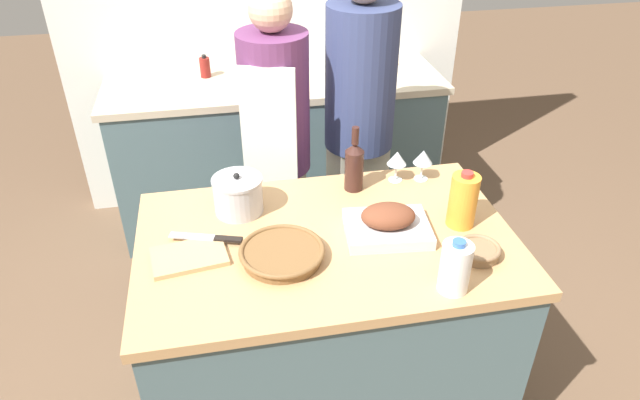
{
  "coord_description": "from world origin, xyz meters",
  "views": [
    {
      "loc": [
        -0.34,
        -1.62,
        2.14
      ],
      "look_at": [
        0.0,
        0.13,
        0.98
      ],
      "focal_mm": 32.0,
      "sensor_mm": 36.0,
      "label": 1
    }
  ],
  "objects_px": {
    "person_cook_guest": "(359,121)",
    "juice_jug": "(463,200)",
    "wine_glass_right": "(397,159)",
    "roasting_pan": "(388,223)",
    "condiment_bottle_short": "(342,58)",
    "condiment_bottle_extra": "(205,67)",
    "stock_pot": "(238,195)",
    "knife_chef": "(208,238)",
    "condiment_bottle_tall": "(380,55)",
    "wicker_basket": "(282,253)",
    "person_cook_aproned": "(276,144)",
    "milk_jug": "(455,267)",
    "wine_bottle_green": "(354,165)",
    "cutting_board": "(189,256)",
    "mixing_bowl": "(478,251)",
    "wine_glass_left": "(423,158)"
  },
  "relations": [
    {
      "from": "roasting_pan",
      "to": "wine_glass_left",
      "type": "height_order",
      "value": "wine_glass_left"
    },
    {
      "from": "cutting_board",
      "to": "wine_glass_left",
      "type": "bearing_deg",
      "value": 20.29
    },
    {
      "from": "roasting_pan",
      "to": "wine_glass_left",
      "type": "xyz_separation_m",
      "value": [
        0.25,
        0.35,
        0.06
      ]
    },
    {
      "from": "wine_bottle_green",
      "to": "condiment_bottle_tall",
      "type": "bearing_deg",
      "value": 69.45
    },
    {
      "from": "stock_pot",
      "to": "person_cook_guest",
      "type": "height_order",
      "value": "person_cook_guest"
    },
    {
      "from": "juice_jug",
      "to": "condiment_bottle_extra",
      "type": "height_order",
      "value": "juice_jug"
    },
    {
      "from": "roasting_pan",
      "to": "condiment_bottle_tall",
      "type": "height_order",
      "value": "condiment_bottle_tall"
    },
    {
      "from": "wicker_basket",
      "to": "wine_glass_right",
      "type": "xyz_separation_m",
      "value": [
        0.54,
        0.43,
        0.08
      ]
    },
    {
      "from": "milk_jug",
      "to": "wine_bottle_green",
      "type": "distance_m",
      "value": 0.68
    },
    {
      "from": "wine_glass_right",
      "to": "condiment_bottle_extra",
      "type": "relative_size",
      "value": 1.04
    },
    {
      "from": "juice_jug",
      "to": "person_cook_aproned",
      "type": "bearing_deg",
      "value": 126.98
    },
    {
      "from": "knife_chef",
      "to": "person_cook_aproned",
      "type": "distance_m",
      "value": 0.8
    },
    {
      "from": "person_cook_guest",
      "to": "condiment_bottle_tall",
      "type": "bearing_deg",
      "value": 55.4
    },
    {
      "from": "juice_jug",
      "to": "condiment_bottle_extra",
      "type": "xyz_separation_m",
      "value": [
        -0.89,
        1.64,
        -0.02
      ]
    },
    {
      "from": "milk_jug",
      "to": "condiment_bottle_extra",
      "type": "bearing_deg",
      "value": 110.24
    },
    {
      "from": "stock_pot",
      "to": "roasting_pan",
      "type": "bearing_deg",
      "value": -26.1
    },
    {
      "from": "person_cook_guest",
      "to": "juice_jug",
      "type": "bearing_deg",
      "value": -89.85
    },
    {
      "from": "cutting_board",
      "to": "mixing_bowl",
      "type": "height_order",
      "value": "mixing_bowl"
    },
    {
      "from": "roasting_pan",
      "to": "condiment_bottle_extra",
      "type": "height_order",
      "value": "condiment_bottle_extra"
    },
    {
      "from": "knife_chef",
      "to": "milk_jug",
      "type": "bearing_deg",
      "value": -27.51
    },
    {
      "from": "wicker_basket",
      "to": "condiment_bottle_short",
      "type": "xyz_separation_m",
      "value": [
        0.59,
        1.69,
        0.07
      ]
    },
    {
      "from": "wine_glass_left",
      "to": "condiment_bottle_extra",
      "type": "bearing_deg",
      "value": 123.41
    },
    {
      "from": "roasting_pan",
      "to": "condiment_bottle_short",
      "type": "height_order",
      "value": "condiment_bottle_short"
    },
    {
      "from": "wine_glass_right",
      "to": "knife_chef",
      "type": "height_order",
      "value": "wine_glass_right"
    },
    {
      "from": "roasting_pan",
      "to": "wine_bottle_green",
      "type": "height_order",
      "value": "wine_bottle_green"
    },
    {
      "from": "wine_bottle_green",
      "to": "condiment_bottle_short",
      "type": "height_order",
      "value": "wine_bottle_green"
    },
    {
      "from": "wicker_basket",
      "to": "cutting_board",
      "type": "xyz_separation_m",
      "value": [
        -0.31,
        0.06,
        -0.02
      ]
    },
    {
      "from": "stock_pot",
      "to": "wine_glass_left",
      "type": "height_order",
      "value": "stock_pot"
    },
    {
      "from": "person_cook_aproned",
      "to": "cutting_board",
      "type": "bearing_deg",
      "value": -98.55
    },
    {
      "from": "juice_jug",
      "to": "wine_glass_right",
      "type": "height_order",
      "value": "juice_jug"
    },
    {
      "from": "juice_jug",
      "to": "wine_glass_right",
      "type": "xyz_separation_m",
      "value": [
        -0.14,
        0.35,
        -0.0
      ]
    },
    {
      "from": "milk_jug",
      "to": "wicker_basket",
      "type": "bearing_deg",
      "value": 153.89
    },
    {
      "from": "stock_pot",
      "to": "wine_glass_left",
      "type": "relative_size",
      "value": 1.41
    },
    {
      "from": "roasting_pan",
      "to": "wicker_basket",
      "type": "relative_size",
      "value": 1.1
    },
    {
      "from": "milk_jug",
      "to": "wine_glass_right",
      "type": "bearing_deg",
      "value": 88.09
    },
    {
      "from": "condiment_bottle_extra",
      "to": "stock_pot",
      "type": "bearing_deg",
      "value": -86.29
    },
    {
      "from": "roasting_pan",
      "to": "stock_pot",
      "type": "bearing_deg",
      "value": 153.9
    },
    {
      "from": "person_cook_guest",
      "to": "milk_jug",
      "type": "bearing_deg",
      "value": -100.81
    },
    {
      "from": "wine_bottle_green",
      "to": "person_cook_aproned",
      "type": "xyz_separation_m",
      "value": [
        -0.26,
        0.46,
        -0.12
      ]
    },
    {
      "from": "cutting_board",
      "to": "condiment_bottle_tall",
      "type": "distance_m",
      "value": 1.94
    },
    {
      "from": "juice_jug",
      "to": "person_cook_guest",
      "type": "xyz_separation_m",
      "value": [
        -0.17,
        0.86,
        -0.06
      ]
    },
    {
      "from": "stock_pot",
      "to": "juice_jug",
      "type": "height_order",
      "value": "juice_jug"
    },
    {
      "from": "knife_chef",
      "to": "condiment_bottle_tall",
      "type": "xyz_separation_m",
      "value": [
        1.06,
        1.5,
        0.09
      ]
    },
    {
      "from": "condiment_bottle_tall",
      "to": "wine_glass_left",
      "type": "bearing_deg",
      "value": -97.8
    },
    {
      "from": "knife_chef",
      "to": "juice_jug",
      "type": "bearing_deg",
      "value": -3.83
    },
    {
      "from": "condiment_bottle_extra",
      "to": "person_cook_aproned",
      "type": "xyz_separation_m",
      "value": [
        0.3,
        -0.86,
        -0.09
      ]
    },
    {
      "from": "roasting_pan",
      "to": "wicker_basket",
      "type": "height_order",
      "value": "roasting_pan"
    },
    {
      "from": "stock_pot",
      "to": "person_cook_aproned",
      "type": "xyz_separation_m",
      "value": [
        0.21,
        0.54,
        -0.08
      ]
    },
    {
      "from": "cutting_board",
      "to": "condiment_bottle_short",
      "type": "distance_m",
      "value": 1.86
    },
    {
      "from": "condiment_bottle_tall",
      "to": "condiment_bottle_extra",
      "type": "bearing_deg",
      "value": 175.44
    }
  ]
}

